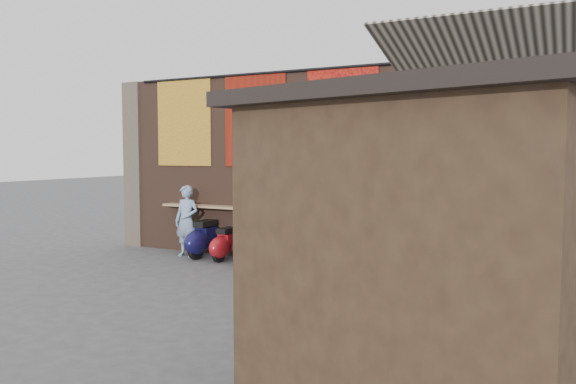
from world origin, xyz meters
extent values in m
plane|color=#474749|center=(0.00, 0.00, 0.00)|extent=(70.00, 70.00, 0.00)
cube|color=brown|center=(0.00, 2.70, 2.00)|extent=(10.00, 0.40, 4.00)
cube|color=#4C4238|center=(-5.20, 2.70, 2.00)|extent=(0.50, 0.50, 4.00)
cube|color=#9E7A51|center=(0.00, 2.33, 1.10)|extent=(8.00, 0.32, 0.05)
cube|color=white|center=(0.89, 2.30, 1.26)|extent=(0.57, 0.28, 0.27)
cube|color=#973316|center=(-3.60, 2.48, 3.00)|extent=(1.50, 0.02, 2.00)
cube|color=red|center=(-1.70, 2.48, 3.00)|extent=(1.50, 0.02, 2.00)
cube|color=red|center=(0.30, 2.48, 3.00)|extent=(1.50, 0.02, 2.00)
cube|color=navy|center=(2.30, 2.48, 3.00)|extent=(1.50, 0.02, 2.00)
cylinder|color=black|center=(0.00, 2.47, 3.98)|extent=(9.50, 0.06, 0.06)
imported|color=#869FC4|center=(-3.17, 1.99, 0.79)|extent=(0.58, 0.39, 1.58)
imported|color=black|center=(-1.03, 1.40, 0.77)|extent=(0.93, 0.85, 1.54)
imported|color=#171934|center=(3.69, 0.08, 0.81)|extent=(0.96, 0.93, 1.61)
imported|color=#8B6D58|center=(3.02, -0.01, 0.73)|extent=(0.85, 0.82, 1.47)
cube|color=black|center=(3.47, -3.56, 1.34)|extent=(2.84, 2.40, 2.67)
cube|color=black|center=(3.47, -3.56, 2.73)|extent=(3.20, 2.74, 0.12)
cube|color=gold|center=(3.70, -2.63, 1.94)|extent=(1.17, 0.33, 0.50)
cube|color=#473321|center=(3.70, -2.63, 0.98)|extent=(2.01, 0.60, 0.06)
cube|color=beige|center=(3.50, 0.90, 3.55)|extent=(3.20, 3.28, 0.97)
cube|color=#33261C|center=(3.50, 2.49, 3.95)|extent=(3.30, 0.08, 0.12)
cube|color=black|center=(3.50, -0.60, 3.08)|extent=(3.00, 0.08, 0.08)
cylinder|color=black|center=(2.10, -0.60, 1.55)|extent=(0.09, 0.09, 3.10)
camera|label=1|loc=(4.50, -7.93, 2.32)|focal=35.00mm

